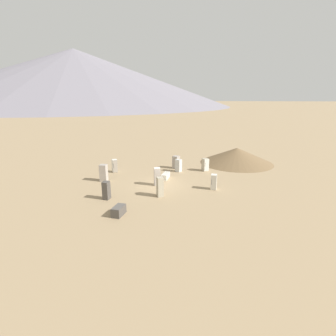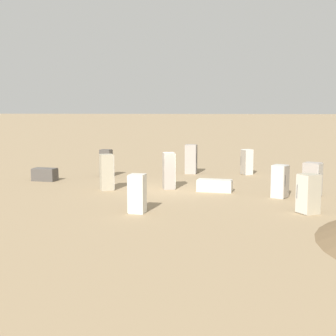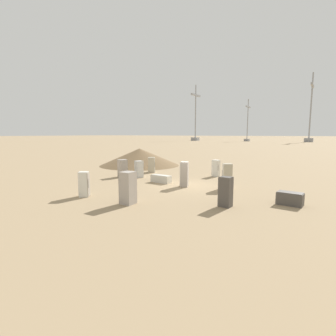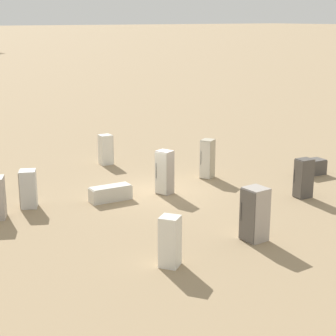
# 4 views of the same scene
# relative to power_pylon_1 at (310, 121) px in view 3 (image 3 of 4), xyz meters

# --- Properties ---
(ground_plane) EXTENTS (1000.00, 1000.00, 0.00)m
(ground_plane) POSITION_rel_power_pylon_1_xyz_m (130.10, -1.27, -10.41)
(ground_plane) COLOR #9E8460
(dirt_mound) EXTENTS (10.25, 10.25, 2.19)m
(dirt_mound) POSITION_rel_power_pylon_1_xyz_m (121.16, -12.59, -9.31)
(dirt_mound) COLOR brown
(dirt_mound) RESTS_ON ground_plane
(power_pylon_1) EXTENTS (11.71, 4.02, 33.46)m
(power_pylon_1) POSITION_rel_power_pylon_1_xyz_m (0.00, 0.00, 0.00)
(power_pylon_1) COLOR gray
(power_pylon_1) RESTS_ON ground_plane
(power_pylon_2) EXTENTS (7.86, 2.70, 22.47)m
(power_pylon_2) POSITION_rel_power_pylon_1_xyz_m (3.12, -29.63, -3.42)
(power_pylon_2) COLOR gray
(power_pylon_2) RESTS_ON ground_plane
(power_pylon_3) EXTENTS (11.25, 3.86, 32.14)m
(power_pylon_3) POSITION_rel_power_pylon_1_xyz_m (6.24, -59.25, -0.41)
(power_pylon_3) COLOR gray
(power_pylon_3) RESTS_ON ground_plane
(discarded_fridge_0) EXTENTS (0.80, 0.85, 1.88)m
(discarded_fridge_0) POSITION_rel_power_pylon_1_xyz_m (129.44, 1.92, -9.46)
(discarded_fridge_0) COLOR #B2A88E
(discarded_fridge_0) RESTS_ON ground_plane
(discarded_fridge_1) EXTENTS (1.00, 1.01, 1.65)m
(discarded_fridge_1) POSITION_rel_power_pylon_1_xyz_m (129.30, -8.40, -9.58)
(discarded_fridge_1) COLOR #A89E93
(discarded_fridge_1) RESTS_ON ground_plane
(discarded_fridge_2) EXTENTS (0.80, 1.83, 0.64)m
(discarded_fridge_2) POSITION_rel_power_pylon_1_xyz_m (129.88, -3.66, -10.09)
(discarded_fridge_2) COLOR beige
(discarded_fridge_2) RESTS_ON ground_plane
(discarded_fridge_3) EXTENTS (0.82, 0.83, 1.64)m
(discarded_fridge_3) POSITION_rel_power_pylon_1_xyz_m (136.67, -5.25, -9.59)
(discarded_fridge_3) COLOR silver
(discarded_fridge_3) RESTS_ON ground_plane
(discarded_fridge_4) EXTENTS (0.97, 0.98, 1.60)m
(discarded_fridge_4) POSITION_rel_power_pylon_1_xyz_m (125.44, -7.74, -9.60)
(discarded_fridge_4) COLOR #B2A88E
(discarded_fridge_4) RESTS_ON ground_plane
(discarded_fridge_5) EXTENTS (0.78, 0.79, 1.91)m
(discarded_fridge_5) POSITION_rel_power_pylon_1_xyz_m (136.59, -1.63, -9.45)
(discarded_fridge_5) COLOR #A89E93
(discarded_fridge_5) RESTS_ON ground_plane
(discarded_fridge_6) EXTENTS (0.63, 0.69, 1.59)m
(discarded_fridge_6) POSITION_rel_power_pylon_1_xyz_m (124.38, -0.91, -9.61)
(discarded_fridge_6) COLOR silver
(discarded_fridge_6) RESTS_ON ground_plane
(discarded_fridge_7) EXTENTS (0.79, 0.78, 1.94)m
(discarded_fridge_7) POSITION_rel_power_pylon_1_xyz_m (130.36, -1.21, -9.44)
(discarded_fridge_7) COLOR #A89E93
(discarded_fridge_7) RESTS_ON ground_plane
(discarded_fridge_8) EXTENTS (0.88, 0.88, 1.57)m
(discarded_fridge_8) POSITION_rel_power_pylon_1_xyz_m (128.77, -6.85, -9.62)
(discarded_fridge_8) COLOR silver
(discarded_fridge_8) RESTS_ON ground_plane
(discarded_fridge_9) EXTENTS (0.63, 0.75, 1.71)m
(discarded_fridge_9) POSITION_rel_power_pylon_1_xyz_m (134.19, 3.43, -9.55)
(discarded_fridge_9) COLOR #4C4742
(discarded_fridge_9) RESTS_ON ground_plane
(discarded_fridge_10) EXTENTS (0.87, 1.47, 0.75)m
(discarded_fridge_10) POSITION_rel_power_pylon_1_xyz_m (131.93, 6.50, -10.03)
(discarded_fridge_10) COLOR #4C4742
(discarded_fridge_10) RESTS_ON ground_plane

